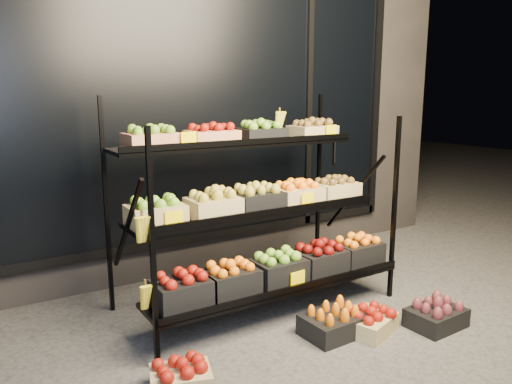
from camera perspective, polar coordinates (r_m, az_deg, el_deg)
ground at (r=3.67m, az=5.67°, el=-16.07°), size 24.00×24.00×0.00m
building at (r=5.52m, az=-10.94°, el=11.87°), size 6.00×2.08×3.50m
display_rack at (r=3.85m, az=0.36°, el=-2.13°), size 2.18×1.02×1.66m
floor_crate_left at (r=3.08m, az=-8.61°, el=-20.06°), size 0.41×0.35×0.18m
floor_crate_midleft at (r=3.67m, az=8.86°, el=-14.42°), size 0.44×0.33×0.21m
floor_crate_midright at (r=3.75m, az=12.98°, el=-14.13°), size 0.43×0.37×0.19m
floor_crate_right at (r=3.96m, az=19.90°, el=-13.02°), size 0.41×0.31×0.20m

